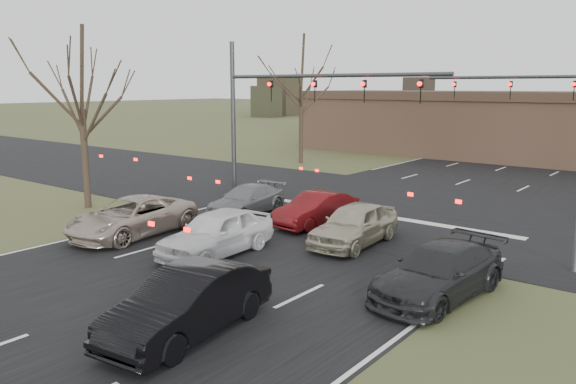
% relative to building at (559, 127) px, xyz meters
% --- Properties ---
extents(ground, '(360.00, 360.00, 0.00)m').
position_rel_building_xyz_m(ground, '(-2.00, -38.00, -2.67)').
color(ground, '#444F2A').
rests_on(ground, ground).
extents(road_cross, '(200.00, 14.00, 0.02)m').
position_rel_building_xyz_m(road_cross, '(-2.00, -23.00, -2.65)').
color(road_cross, black).
rests_on(road_cross, ground).
extents(building, '(42.40, 10.40, 5.30)m').
position_rel_building_xyz_m(building, '(0.00, 0.00, 0.00)').
color(building, '#8A634A').
rests_on(building, ground).
extents(mast_arm_near, '(12.12, 0.24, 8.00)m').
position_rel_building_xyz_m(mast_arm_near, '(-7.23, -25.00, 2.41)').
color(mast_arm_near, '#383A3D').
rests_on(mast_arm_near, ground).
extents(tree_left_near, '(5.10, 5.10, 8.50)m').
position_rel_building_xyz_m(tree_left_near, '(-13.50, -32.00, 3.90)').
color(tree_left_near, black).
rests_on(tree_left_near, ground).
extents(tree_left_far, '(5.70, 5.70, 9.50)m').
position_rel_building_xyz_m(tree_left_far, '(-15.00, -13.00, 4.68)').
color(tree_left_far, black).
rests_on(tree_left_far, ground).
extents(car_silver_suv, '(3.02, 5.59, 1.49)m').
position_rel_building_xyz_m(car_silver_suv, '(-7.52, -33.86, -1.92)').
color(car_silver_suv, '#AC9D8B').
rests_on(car_silver_suv, ground).
extents(car_white_sedan, '(2.12, 4.74, 1.58)m').
position_rel_building_xyz_m(car_white_sedan, '(-3.12, -33.62, -1.87)').
color(car_white_sedan, silver).
rests_on(car_white_sedan, ground).
extents(car_black_hatch, '(2.23, 4.86, 1.54)m').
position_rel_building_xyz_m(car_black_hatch, '(0.88, -38.49, -1.89)').
color(car_black_hatch, black).
rests_on(car_black_hatch, ground).
extents(car_charcoal_sedan, '(2.52, 5.12, 1.43)m').
position_rel_building_xyz_m(car_charcoal_sedan, '(4.50, -32.62, -1.95)').
color(car_charcoal_sedan, black).
rests_on(car_charcoal_sedan, ground).
extents(car_grey_ahead, '(2.21, 4.58, 1.29)m').
position_rel_building_xyz_m(car_grey_ahead, '(-6.55, -28.36, -2.02)').
color(car_grey_ahead, slate).
rests_on(car_grey_ahead, ground).
extents(car_red_ahead, '(1.79, 4.26, 1.37)m').
position_rel_building_xyz_m(car_red_ahead, '(-2.85, -28.12, -1.98)').
color(car_red_ahead, '#550C0E').
rests_on(car_red_ahead, ground).
extents(car_silver_ahead, '(2.09, 4.61, 1.54)m').
position_rel_building_xyz_m(car_silver_ahead, '(-0.07, -29.60, -1.90)').
color(car_silver_ahead, '#AAA589').
rests_on(car_silver_ahead, ground).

